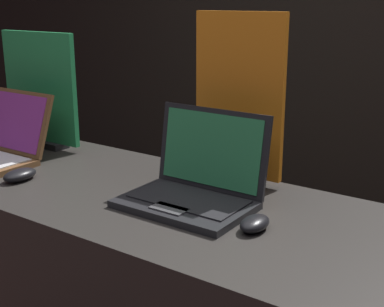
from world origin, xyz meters
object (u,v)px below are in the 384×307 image
object	(u,v)px
promo_stand_front	(40,93)
mouse_middle	(255,223)
promo_stand_middle	(239,103)
laptop_middle	(196,182)
mouse_front	(20,175)

from	to	relation	value
promo_stand_front	mouse_middle	distance (m)	1.08
promo_stand_middle	laptop_middle	bearing A→B (deg)	-90.00
mouse_front	promo_stand_middle	bearing A→B (deg)	34.72
laptop_middle	promo_stand_middle	bearing A→B (deg)	90.00
promo_stand_front	promo_stand_middle	world-z (taller)	promo_stand_middle
mouse_front	promo_stand_middle	xyz separation A→B (m)	(0.56, 0.39, 0.23)
promo_stand_front	promo_stand_middle	xyz separation A→B (m)	(0.82, 0.07, 0.04)
laptop_middle	promo_stand_middle	xyz separation A→B (m)	(0.00, 0.23, 0.19)
mouse_middle	mouse_front	bearing A→B (deg)	-173.49
promo_stand_front	mouse_middle	xyz separation A→B (m)	(1.04, -0.23, -0.19)
mouse_front	promo_stand_middle	distance (m)	0.72
mouse_front	promo_stand_front	xyz separation A→B (m)	(-0.26, 0.32, 0.19)
mouse_front	laptop_middle	bearing A→B (deg)	16.01
mouse_middle	promo_stand_middle	xyz separation A→B (m)	(-0.22, 0.30, 0.23)
laptop_middle	mouse_middle	xyz separation A→B (m)	(0.22, -0.07, -0.04)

